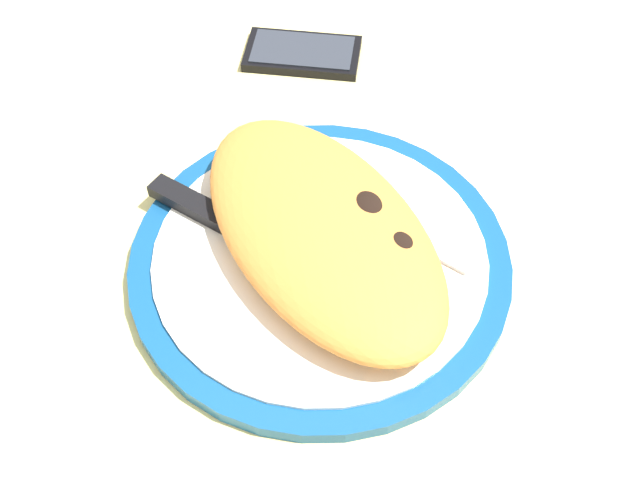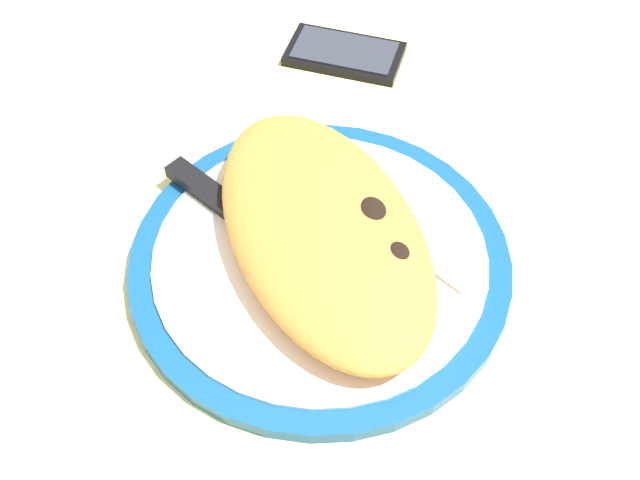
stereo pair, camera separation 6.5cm
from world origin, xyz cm
name	(u,v)px [view 2 (the right image)]	position (x,y,z in cm)	size (l,w,h in cm)	color
ground_plane	(320,277)	(0.00, 0.00, -1.50)	(150.00, 150.00, 3.00)	#E5D684
plate	(320,261)	(0.00, 0.00, 0.80)	(32.34, 32.34, 1.65)	navy
calzone	(324,230)	(0.54, -0.73, 3.90)	(30.98, 20.03, 4.48)	orange
fork	(381,229)	(-0.45, -5.86, 1.85)	(15.07, 5.28, 0.40)	silver
knife	(230,208)	(8.11, 4.31, 2.15)	(21.23, 7.97, 1.20)	silver
smartphone	(345,54)	(22.65, -16.73, 0.56)	(13.46, 13.07, 1.16)	black
water_glass	(2,434)	(-3.91, 27.40, 4.64)	(6.73, 6.73, 10.45)	silver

